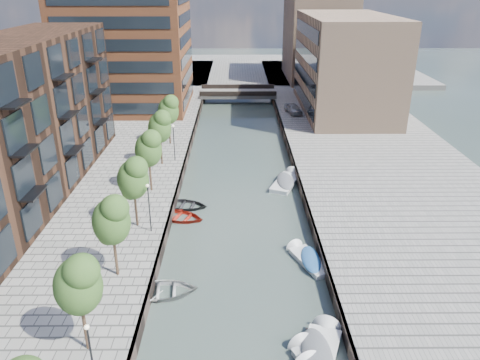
{
  "coord_description": "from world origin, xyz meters",
  "views": [
    {
      "loc": [
        -0.3,
        -9.07,
        19.66
      ],
      "look_at": [
        0.0,
        28.53,
        3.5
      ],
      "focal_mm": 35.0,
      "sensor_mm": 36.0,
      "label": 1
    }
  ],
  "objects_px": {
    "tree_2": "(111,219)",
    "sloop_2": "(180,219)",
    "tree_1": "(78,283)",
    "motorboat_4": "(287,181)",
    "sloop_3": "(163,294)",
    "motorboat_1": "(319,354)",
    "tree_5": "(160,126)",
    "car": "(293,109)",
    "bridge": "(238,93)",
    "tree_3": "(133,177)",
    "motorboat_3": "(308,259)",
    "tree_4": "(148,148)",
    "sloop_4": "(185,207)",
    "tree_6": "(168,109)"
  },
  "relations": [
    {
      "from": "tree_1",
      "to": "sloop_3",
      "type": "bearing_deg",
      "value": 62.52
    },
    {
      "from": "tree_3",
      "to": "tree_5",
      "type": "xyz_separation_m",
      "value": [
        0.0,
        14.0,
        0.0
      ]
    },
    {
      "from": "tree_3",
      "to": "sloop_2",
      "type": "height_order",
      "value": "tree_3"
    },
    {
      "from": "tree_5",
      "to": "sloop_3",
      "type": "height_order",
      "value": "tree_5"
    },
    {
      "from": "tree_6",
      "to": "motorboat_1",
      "type": "height_order",
      "value": "tree_6"
    },
    {
      "from": "tree_6",
      "to": "sloop_2",
      "type": "distance_m",
      "value": 19.1
    },
    {
      "from": "tree_4",
      "to": "motorboat_4",
      "type": "height_order",
      "value": "tree_4"
    },
    {
      "from": "tree_2",
      "to": "motorboat_4",
      "type": "distance_m",
      "value": 22.85
    },
    {
      "from": "tree_1",
      "to": "motorboat_3",
      "type": "relative_size",
      "value": 1.26
    },
    {
      "from": "tree_4",
      "to": "tree_5",
      "type": "xyz_separation_m",
      "value": [
        0.0,
        7.0,
        0.0
      ]
    },
    {
      "from": "tree_1",
      "to": "tree_3",
      "type": "xyz_separation_m",
      "value": [
        0.0,
        14.0,
        0.0
      ]
    },
    {
      "from": "bridge",
      "to": "sloop_2",
      "type": "distance_m",
      "value": 44.43
    },
    {
      "from": "bridge",
      "to": "tree_3",
      "type": "bearing_deg",
      "value": -100.25
    },
    {
      "from": "bridge",
      "to": "tree_6",
      "type": "bearing_deg",
      "value": -108.1
    },
    {
      "from": "tree_2",
      "to": "sloop_2",
      "type": "relative_size",
      "value": 1.32
    },
    {
      "from": "tree_4",
      "to": "bridge",
      "type": "bearing_deg",
      "value": 78.0
    },
    {
      "from": "sloop_2",
      "to": "motorboat_3",
      "type": "distance_m",
      "value": 12.51
    },
    {
      "from": "tree_3",
      "to": "tree_4",
      "type": "height_order",
      "value": "same"
    },
    {
      "from": "motorboat_3",
      "to": "car",
      "type": "bearing_deg",
      "value": 85.27
    },
    {
      "from": "tree_4",
      "to": "tree_5",
      "type": "height_order",
      "value": "same"
    },
    {
      "from": "tree_1",
      "to": "motorboat_4",
      "type": "xyz_separation_m",
      "value": [
        13.44,
        24.76,
        -5.09
      ]
    },
    {
      "from": "motorboat_3",
      "to": "car",
      "type": "xyz_separation_m",
      "value": [
        3.21,
        38.78,
        1.56
      ]
    },
    {
      "from": "sloop_4",
      "to": "tree_6",
      "type": "bearing_deg",
      "value": 23.66
    },
    {
      "from": "tree_4",
      "to": "sloop_4",
      "type": "distance_m",
      "value": 6.5
    },
    {
      "from": "bridge",
      "to": "sloop_3",
      "type": "distance_m",
      "value": 55.23
    },
    {
      "from": "tree_1",
      "to": "sloop_4",
      "type": "distance_m",
      "value": 20.25
    },
    {
      "from": "tree_6",
      "to": "car",
      "type": "relative_size",
      "value": 1.36
    },
    {
      "from": "tree_4",
      "to": "motorboat_4",
      "type": "bearing_deg",
      "value": 15.64
    },
    {
      "from": "bridge",
      "to": "motorboat_3",
      "type": "bearing_deg",
      "value": -84.32
    },
    {
      "from": "car",
      "to": "bridge",
      "type": "bearing_deg",
      "value": 110.4
    },
    {
      "from": "tree_5",
      "to": "sloop_2",
      "type": "relative_size",
      "value": 1.32
    },
    {
      "from": "tree_1",
      "to": "motorboat_4",
      "type": "distance_m",
      "value": 28.63
    },
    {
      "from": "tree_4",
      "to": "sloop_3",
      "type": "bearing_deg",
      "value": -78.12
    },
    {
      "from": "tree_1",
      "to": "tree_3",
      "type": "height_order",
      "value": "same"
    },
    {
      "from": "bridge",
      "to": "car",
      "type": "bearing_deg",
      "value": -55.75
    },
    {
      "from": "bridge",
      "to": "sloop_4",
      "type": "distance_m",
      "value": 42.09
    },
    {
      "from": "tree_6",
      "to": "sloop_3",
      "type": "relative_size",
      "value": 1.21
    },
    {
      "from": "tree_3",
      "to": "car",
      "type": "bearing_deg",
      "value": 64.29
    },
    {
      "from": "sloop_3",
      "to": "motorboat_1",
      "type": "height_order",
      "value": "motorboat_1"
    },
    {
      "from": "tree_6",
      "to": "car",
      "type": "bearing_deg",
      "value": 39.54
    },
    {
      "from": "tree_3",
      "to": "car",
      "type": "xyz_separation_m",
      "value": [
        16.78,
        34.85,
        -3.57
      ]
    },
    {
      "from": "tree_1",
      "to": "tree_5",
      "type": "height_order",
      "value": "same"
    },
    {
      "from": "sloop_2",
      "to": "sloop_3",
      "type": "height_order",
      "value": "sloop_3"
    },
    {
      "from": "bridge",
      "to": "motorboat_1",
      "type": "xyz_separation_m",
      "value": [
        4.32,
        -60.73,
        -1.17
      ]
    },
    {
      "from": "tree_1",
      "to": "tree_2",
      "type": "relative_size",
      "value": 1.0
    },
    {
      "from": "tree_3",
      "to": "tree_5",
      "type": "bearing_deg",
      "value": 90.0
    },
    {
      "from": "tree_2",
      "to": "sloop_3",
      "type": "bearing_deg",
      "value": -16.84
    },
    {
      "from": "tree_5",
      "to": "car",
      "type": "bearing_deg",
      "value": 51.18
    },
    {
      "from": "sloop_4",
      "to": "motorboat_3",
      "type": "bearing_deg",
      "value": -120.13
    },
    {
      "from": "tree_5",
      "to": "bridge",
      "type": "bearing_deg",
      "value": 75.56
    }
  ]
}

